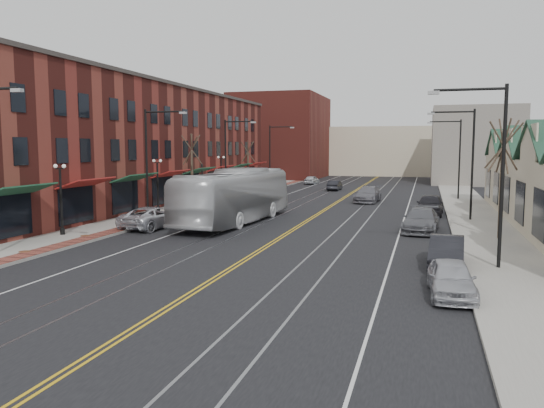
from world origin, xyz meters
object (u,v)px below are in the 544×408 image
Objects in this scene: parked_suv at (153,217)px; parked_car_d at (430,205)px; transit_bus at (235,196)px; parked_car_a at (451,279)px; parked_car_c at (421,220)px; parked_car_b at (447,252)px.

parked_car_d is (17.88, 12.37, 0.10)m from parked_suv.
transit_bus reaches higher than parked_suv.
parked_suv is 1.33× the size of parked_car_a.
parked_car_c is at bearing -177.43° from transit_bus.
parked_car_c is (17.29, 3.47, 0.02)m from parked_suv.
transit_bus is at bearing -177.16° from parked_car_c.
parked_suv reaches higher than parked_car_b.
transit_bus is 2.81× the size of parked_car_d.
parked_car_c is 8.92m from parked_car_d.
parked_car_a is 0.81× the size of parked_car_d.
parked_car_c reaches higher than parked_suv.
parked_car_a is (18.51, -11.53, -0.06)m from parked_suv.
parked_car_c is at bearing 100.17° from parked_car_b.
parked_car_d reaches higher than parked_suv.
parked_car_c is (-1.22, 10.03, 0.06)m from parked_car_b.
parked_car_d is (0.59, 8.90, 0.08)m from parked_car_c.
parked_car_d is at bearing 95.14° from parked_car_b.
transit_bus is at bearing 146.84° from parked_car_b.
parked_car_a is at bearing -86.76° from parked_car_b.
parked_suv is at bearing -164.29° from parked_car_c.
parked_car_a is at bearing 154.77° from parked_suv.
parked_car_b is (0.00, 4.98, 0.02)m from parked_car_a.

